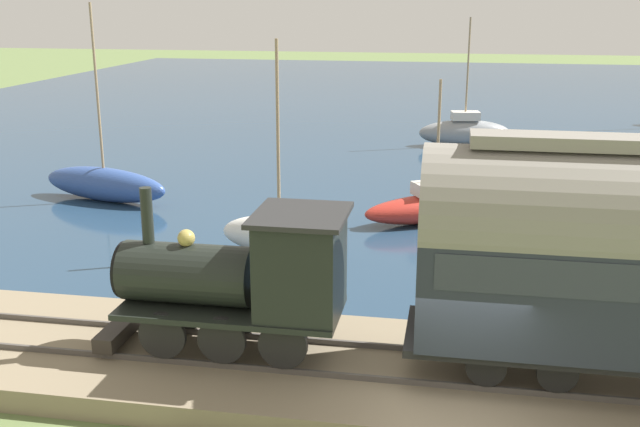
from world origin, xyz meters
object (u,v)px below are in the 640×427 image
object	(u,v)px
sailboat_white	(280,234)
sailboat_gray	(465,132)
steam_locomotive	(245,274)
sailboat_blue	(105,184)
rowboat_mid_harbor	(577,262)
sailboat_red	(435,206)

from	to	relation	value
sailboat_white	sailboat_gray	distance (m)	19.91
steam_locomotive	sailboat_blue	xyz separation A→B (m)	(12.66, 9.32, -1.57)
sailboat_gray	steam_locomotive	bearing A→B (deg)	160.05
sailboat_blue	sailboat_white	world-z (taller)	sailboat_blue
rowboat_mid_harbor	sailboat_red	bearing A→B (deg)	72.67
sailboat_white	sailboat_red	world-z (taller)	sailboat_white
sailboat_white	sailboat_gray	bearing A→B (deg)	-12.02
sailboat_gray	sailboat_red	world-z (taller)	sailboat_gray
sailboat_blue	steam_locomotive	bearing A→B (deg)	-129.13
sailboat_gray	sailboat_red	distance (m)	14.79
rowboat_mid_harbor	sailboat_blue	bearing A→B (deg)	100.89
sailboat_white	sailboat_blue	bearing A→B (deg)	63.43
steam_locomotive	rowboat_mid_harbor	bearing A→B (deg)	-44.24
sailboat_blue	sailboat_white	distance (m)	9.57
sailboat_red	rowboat_mid_harbor	distance (m)	5.91
sailboat_white	rowboat_mid_harbor	size ratio (longest dim) A/B	2.36
sailboat_white	sailboat_gray	xyz separation A→B (m)	(19.08, -5.71, 0.12)
steam_locomotive	sailboat_gray	world-z (taller)	sailboat_gray
sailboat_red	sailboat_white	bearing A→B (deg)	103.05
sailboat_gray	rowboat_mid_harbor	bearing A→B (deg)	179.39
steam_locomotive	sailboat_blue	world-z (taller)	sailboat_blue
steam_locomotive	sailboat_gray	xyz separation A→B (m)	(26.79, -4.57, -1.48)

